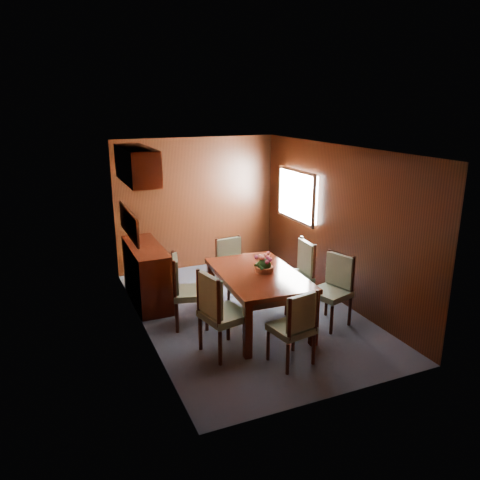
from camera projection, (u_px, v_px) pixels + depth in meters
name	position (u px, v px, depth m)	size (l,w,h in m)	color
ground	(247.00, 312.00, 6.94)	(4.50, 4.50, 0.00)	#3D4354
room_shell	(231.00, 201.00, 6.72)	(3.06, 4.52, 2.41)	black
sideboard	(147.00, 274.00, 7.21)	(0.48, 1.40, 0.90)	black
dining_table	(258.00, 280.00, 6.36)	(1.12, 1.71, 0.78)	black
chair_left_near	(218.00, 309.00, 5.63)	(0.59, 0.61, 1.08)	black
chair_left_far	(184.00, 287.00, 6.39)	(0.57, 0.59, 1.03)	black
chair_right_near	(334.00, 286.00, 6.46)	(0.58, 0.59, 1.01)	black
chair_right_far	(299.00, 271.00, 6.97)	(0.51, 0.53, 1.04)	black
chair_head	(296.00, 324.00, 5.41)	(0.52, 0.50, 0.95)	black
chair_foot	(232.00, 265.00, 7.35)	(0.50, 0.48, 0.96)	black
flower_centerpiece	(264.00, 263.00, 6.33)	(0.27, 0.27, 0.27)	#A45432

